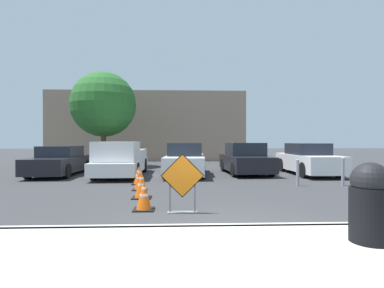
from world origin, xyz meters
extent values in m
plane|color=#333335|center=(0.00, 10.00, 0.00)|extent=(96.00, 96.00, 0.00)
cube|color=#ADAAA3|center=(0.00, -1.54, 0.07)|extent=(28.95, 3.08, 0.14)
cube|color=#ADAAA3|center=(0.00, 0.00, 0.07)|extent=(28.95, 0.20, 0.14)
cube|color=black|center=(-0.71, 1.45, 0.85)|extent=(0.99, 0.02, 0.99)
cube|color=orange|center=(-0.71, 1.44, 0.85)|extent=(0.94, 0.02, 0.94)
cube|color=slate|center=(-0.71, 1.50, 0.01)|extent=(0.68, 0.20, 0.02)
cube|color=slate|center=(-0.99, 1.50, 0.43)|extent=(0.04, 0.04, 0.85)
cube|color=slate|center=(-0.43, 1.50, 0.43)|extent=(0.04, 0.04, 0.85)
cube|color=black|center=(-1.62, 1.80, 0.01)|extent=(0.49, 0.49, 0.03)
cone|color=#EA590F|center=(-1.62, 1.80, 0.37)|extent=(0.36, 0.36, 0.67)
cylinder|color=white|center=(-1.62, 1.80, 0.51)|extent=(0.11, 0.11, 0.06)
cylinder|color=white|center=(-1.62, 1.80, 0.35)|extent=(0.20, 0.20, 0.06)
cube|color=black|center=(-1.86, 3.29, 0.01)|extent=(0.53, 0.53, 0.03)
cone|color=#EA590F|center=(-1.86, 3.29, 0.40)|extent=(0.40, 0.40, 0.73)
cylinder|color=white|center=(-1.86, 3.29, 0.56)|extent=(0.12, 0.12, 0.07)
cylinder|color=white|center=(-1.86, 3.29, 0.38)|extent=(0.22, 0.22, 0.07)
cube|color=black|center=(-2.11, 4.69, 0.01)|extent=(0.46, 0.46, 0.03)
cone|color=#EA590F|center=(-2.11, 4.69, 0.42)|extent=(0.34, 0.34, 0.77)
cylinder|color=white|center=(-2.11, 4.69, 0.59)|extent=(0.11, 0.11, 0.07)
cylinder|color=white|center=(-2.11, 4.69, 0.40)|extent=(0.19, 0.19, 0.07)
cube|color=black|center=(-2.33, 6.01, 0.01)|extent=(0.46, 0.46, 0.03)
cone|color=#EA590F|center=(-2.33, 6.01, 0.35)|extent=(0.34, 0.34, 0.65)
cylinder|color=white|center=(-2.33, 6.01, 0.50)|extent=(0.11, 0.11, 0.06)
cylinder|color=white|center=(-2.33, 6.01, 0.34)|extent=(0.19, 0.19, 0.06)
cube|color=black|center=(-6.50, 9.22, 0.53)|extent=(1.87, 4.65, 0.70)
cube|color=#1E232D|center=(-6.50, 9.34, 1.13)|extent=(1.60, 2.15, 0.51)
cylinder|color=black|center=(-5.65, 7.81, 0.33)|extent=(0.21, 0.65, 0.65)
cylinder|color=black|center=(-7.29, 7.78, 0.33)|extent=(0.21, 0.65, 0.65)
cylinder|color=black|center=(-5.71, 10.67, 0.33)|extent=(0.21, 0.65, 0.65)
cylinder|color=black|center=(-7.35, 10.64, 0.33)|extent=(0.21, 0.65, 0.65)
cube|color=silver|center=(-3.51, 8.90, 0.47)|extent=(1.96, 5.23, 0.55)
cube|color=silver|center=(-3.49, 7.73, 1.17)|extent=(1.77, 2.11, 0.85)
cube|color=silver|center=(-3.54, 11.14, 0.97)|extent=(1.80, 0.12, 0.45)
cube|color=silver|center=(-2.62, 9.96, 0.97)|extent=(0.13, 2.50, 0.45)
cube|color=silver|center=(-4.42, 9.93, 0.97)|extent=(0.13, 2.50, 0.45)
cylinder|color=black|center=(-2.62, 7.35, 0.36)|extent=(0.25, 0.72, 0.72)
cylinder|color=black|center=(-4.36, 7.33, 0.36)|extent=(0.25, 0.72, 0.72)
cylinder|color=black|center=(-2.66, 10.48, 0.36)|extent=(0.25, 0.72, 0.72)
cylinder|color=black|center=(-4.40, 10.45, 0.36)|extent=(0.25, 0.72, 0.72)
cube|color=white|center=(-0.52, 8.93, 0.55)|extent=(2.02, 4.64, 0.77)
cube|color=#1E232D|center=(-0.51, 9.04, 1.23)|extent=(1.67, 2.18, 0.60)
cylinder|color=black|center=(0.21, 7.47, 0.30)|extent=(0.24, 0.62, 0.61)
cylinder|color=black|center=(-1.41, 7.57, 0.30)|extent=(0.24, 0.62, 0.61)
cylinder|color=black|center=(0.37, 10.29, 0.30)|extent=(0.24, 0.62, 0.61)
cylinder|color=black|center=(-1.24, 10.38, 0.30)|extent=(0.24, 0.62, 0.61)
cube|color=black|center=(2.47, 9.37, 0.55)|extent=(2.07, 4.12, 0.72)
cube|color=#1E232D|center=(2.47, 9.47, 1.22)|extent=(1.74, 1.93, 0.63)
cylinder|color=black|center=(3.40, 8.16, 0.34)|extent=(0.23, 0.68, 0.68)
cylinder|color=black|center=(1.67, 8.08, 0.34)|extent=(0.23, 0.68, 0.68)
cylinder|color=black|center=(3.28, 10.66, 0.34)|extent=(0.23, 0.68, 0.68)
cylinder|color=black|center=(1.55, 10.57, 0.34)|extent=(0.23, 0.68, 0.68)
cube|color=white|center=(5.47, 9.00, 0.58)|extent=(1.76, 4.59, 0.77)
cube|color=#1E232D|center=(5.47, 9.12, 1.24)|extent=(1.54, 2.12, 0.55)
cylinder|color=black|center=(6.25, 7.58, 0.35)|extent=(0.20, 0.70, 0.70)
cylinder|color=black|center=(4.66, 7.59, 0.35)|extent=(0.20, 0.70, 0.70)
cylinder|color=black|center=(6.27, 10.42, 0.35)|extent=(0.20, 0.70, 0.70)
cylinder|color=black|center=(4.68, 10.43, 0.35)|extent=(0.20, 0.70, 0.70)
cylinder|color=black|center=(2.05, -0.99, 0.54)|extent=(0.58, 0.58, 0.81)
sphere|color=black|center=(2.05, -0.99, 1.05)|extent=(0.55, 0.55, 0.55)
cylinder|color=gray|center=(3.50, 5.38, 0.46)|extent=(0.11, 0.11, 0.92)
sphere|color=gray|center=(3.50, 5.38, 0.92)|extent=(0.12, 0.12, 0.12)
cylinder|color=gray|center=(5.18, 5.38, 0.49)|extent=(0.11, 0.11, 0.98)
sphere|color=gray|center=(5.18, 5.38, 0.98)|extent=(0.12, 0.12, 0.12)
cube|color=gray|center=(-3.48, 21.09, 2.83)|extent=(16.07, 5.00, 5.66)
cylinder|color=#513823|center=(-5.53, 13.56, 1.19)|extent=(0.32, 0.32, 2.39)
sphere|color=#235B23|center=(-5.53, 13.56, 3.90)|extent=(4.03, 4.03, 4.03)
camera|label=1|loc=(-0.76, -5.29, 1.64)|focal=28.00mm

